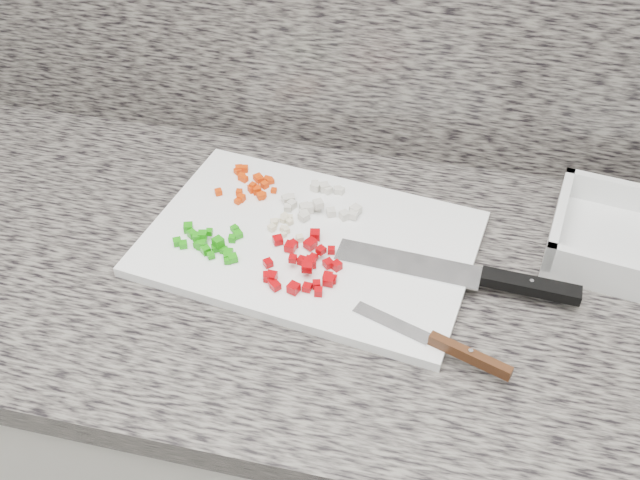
{
  "coord_description": "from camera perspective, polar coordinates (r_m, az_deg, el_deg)",
  "views": [
    {
      "loc": [
        0.16,
        0.73,
        1.61
      ],
      "look_at": [
        -0.01,
        1.46,
        0.94
      ],
      "focal_mm": 40.0,
      "sensor_mm": 36.0,
      "label": 1
    }
  ],
  "objects": [
    {
      "name": "cutting_board",
      "position": [
        1.04,
        -0.82,
        -0.25
      ],
      "size": [
        0.51,
        0.37,
        0.02
      ],
      "primitive_type": "cube",
      "rotation": [
        0.0,
        0.0,
        -0.14
      ],
      "color": "white",
      "rests_on": "countertop"
    },
    {
      "name": "paring_knife",
      "position": [
        0.91,
        10.29,
        -8.43
      ],
      "size": [
        0.21,
        0.09,
        0.02
      ],
      "rotation": [
        0.0,
        0.0,
        -0.34
      ],
      "color": "silver",
      "rests_on": "cutting_board"
    },
    {
      "name": "carrot_pile",
      "position": [
        1.14,
        -5.51,
        4.44
      ],
      "size": [
        0.09,
        0.09,
        0.02
      ],
      "color": "red",
      "rests_on": "cutting_board"
    },
    {
      "name": "garlic_pile",
      "position": [
        1.06,
        -2.93,
        1.19
      ],
      "size": [
        0.06,
        0.06,
        0.01
      ],
      "color": "beige",
      "rests_on": "cutting_board"
    },
    {
      "name": "chef_knife",
      "position": [
        1.0,
        13.22,
        -2.98
      ],
      "size": [
        0.34,
        0.06,
        0.02
      ],
      "rotation": [
        0.0,
        0.0,
        -0.07
      ],
      "color": "silver",
      "rests_on": "cutting_board"
    },
    {
      "name": "green_pepper_pile",
      "position": [
        1.03,
        -8.82,
        -0.22
      ],
      "size": [
        0.11,
        0.08,
        0.02
      ],
      "color": "#1A920D",
      "rests_on": "cutting_board"
    },
    {
      "name": "cabinet",
      "position": [
        1.39,
        0.11,
        -16.16
      ],
      "size": [
        3.92,
        0.62,
        0.86
      ],
      "primitive_type": "cube",
      "color": "beige",
      "rests_on": "ground"
    },
    {
      "name": "onion_pile",
      "position": [
        1.09,
        -0.14,
        2.97
      ],
      "size": [
        0.13,
        0.1,
        0.02
      ],
      "color": "beige",
      "rests_on": "cutting_board"
    },
    {
      "name": "countertop",
      "position": [
        1.03,
        0.14,
        -2.93
      ],
      "size": [
        3.96,
        0.64,
        0.04
      ],
      "primitive_type": "cube",
      "color": "#69645D",
      "rests_on": "cabinet"
    },
    {
      "name": "red_pepper_pile",
      "position": [
        0.99,
        -1.29,
        -1.9
      ],
      "size": [
        0.11,
        0.13,
        0.02
      ],
      "color": "#9F0207",
      "rests_on": "cutting_board"
    }
  ]
}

